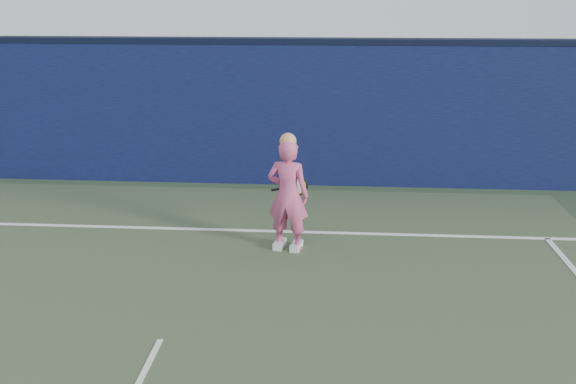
{
  "coord_description": "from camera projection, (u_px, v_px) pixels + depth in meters",
  "views": [
    {
      "loc": [
        1.68,
        -4.29,
        3.37
      ],
      "look_at": [
        1.13,
        3.41,
        0.82
      ],
      "focal_mm": 38.0,
      "sensor_mm": 36.0,
      "label": 1
    }
  ],
  "objects": [
    {
      "name": "player",
      "position": [
        288.0,
        195.0,
        8.14
      ],
      "size": [
        0.63,
        0.48,
        1.63
      ],
      "rotation": [
        0.0,
        0.0,
        2.94
      ],
      "color": "#D75383",
      "rests_on": "ground"
    },
    {
      "name": "backstop_wall",
      "position": [
        238.0,
        114.0,
        11.0
      ],
      "size": [
        24.0,
        0.4,
        2.5
      ],
      "primitive_type": "cube",
      "color": "#0B1034",
      "rests_on": "ground"
    },
    {
      "name": "racket",
      "position": [
        296.0,
        186.0,
        8.55
      ],
      "size": [
        0.53,
        0.15,
        0.29
      ],
      "rotation": [
        0.0,
        0.0,
        -0.28
      ],
      "color": "black",
      "rests_on": "ground"
    },
    {
      "name": "wall_cap",
      "position": [
        236.0,
        41.0,
        10.59
      ],
      "size": [
        24.0,
        0.42,
        0.1
      ],
      "primitive_type": "cube",
      "color": "black",
      "rests_on": "backstop_wall"
    }
  ]
}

